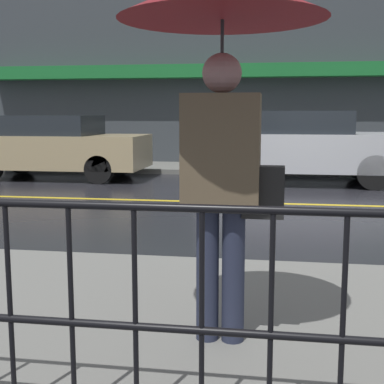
% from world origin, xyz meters
% --- Properties ---
extents(ground_plane, '(80.00, 80.00, 0.00)m').
position_xyz_m(ground_plane, '(0.00, 0.00, 0.00)').
color(ground_plane, black).
extents(sidewalk_near, '(28.00, 2.98, 0.12)m').
position_xyz_m(sidewalk_near, '(0.00, -5.41, 0.06)').
color(sidewalk_near, slate).
rests_on(sidewalk_near, ground_plane).
extents(sidewalk_far, '(28.00, 2.10, 0.12)m').
position_xyz_m(sidewalk_far, '(0.00, 4.97, 0.06)').
color(sidewalk_far, slate).
rests_on(sidewalk_far, ground_plane).
extents(lane_marking, '(25.20, 0.12, 0.01)m').
position_xyz_m(lane_marking, '(0.00, 0.00, 0.00)').
color(lane_marking, gold).
rests_on(lane_marking, ground_plane).
extents(building_storefront, '(28.00, 0.85, 4.81)m').
position_xyz_m(building_storefront, '(0.00, 6.14, 2.42)').
color(building_storefront, '#383D42').
rests_on(building_storefront, ground_plane).
extents(railing_foreground, '(12.00, 0.04, 0.99)m').
position_xyz_m(railing_foreground, '(-0.00, -6.65, 0.73)').
color(railing_foreground, black).
rests_on(railing_foreground, sidewalk_near).
extents(pedestrian, '(1.18, 1.18, 2.14)m').
position_xyz_m(pedestrian, '(-0.60, -5.73, 1.87)').
color(pedestrian, '#23283D').
rests_on(pedestrian, sidewalk_near).
extents(car_tan, '(4.06, 1.76, 1.43)m').
position_xyz_m(car_tan, '(-5.28, 2.75, 0.73)').
color(car_tan, tan).
rests_on(car_tan, ground_plane).
extents(car_silver, '(4.27, 1.85, 1.53)m').
position_xyz_m(car_silver, '(0.24, 2.75, 0.79)').
color(car_silver, '#B2B5BA').
rests_on(car_silver, ground_plane).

